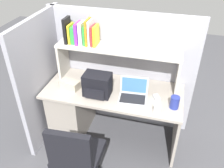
{
  "coord_description": "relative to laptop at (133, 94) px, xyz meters",
  "views": [
    {
      "loc": [
        0.59,
        -2.2,
        2.35
      ],
      "look_at": [
        0.0,
        -0.05,
        0.85
      ],
      "focal_mm": 38.47,
      "sensor_mm": 36.0,
      "label": 1
    }
  ],
  "objects": [
    {
      "name": "ground_plane",
      "position": [
        -0.25,
        0.08,
        -0.78
      ],
      "size": [
        8.0,
        8.0,
        0.0
      ],
      "primitive_type": "plane",
      "color": "#4C4C51"
    },
    {
      "name": "desk",
      "position": [
        -0.64,
        0.08,
        -0.38
      ],
      "size": [
        1.6,
        0.7,
        0.73
      ],
      "color": "#AAA093",
      "rests_on": "ground_plane"
    },
    {
      "name": "cubicle_partition_rear",
      "position": [
        -0.25,
        0.46,
        -0.01
      ],
      "size": [
        1.84,
        0.05,
        1.55
      ],
      "primitive_type": "cube",
      "color": "#9E9EA8",
      "rests_on": "ground_plane"
    },
    {
      "name": "cubicle_partition_left",
      "position": [
        -1.1,
        0.03,
        -0.01
      ],
      "size": [
        0.05,
        1.06,
        1.55
      ],
      "primitive_type": "cube",
      "color": "#9E9EA8",
      "rests_on": "ground_plane"
    },
    {
      "name": "overhead_hutch",
      "position": [
        -0.25,
        0.28,
        0.3
      ],
      "size": [
        1.44,
        0.28,
        0.45
      ],
      "color": "#BCB7AC",
      "rests_on": "desk"
    },
    {
      "name": "reference_books_on_shelf",
      "position": [
        -0.68,
        0.28,
        0.53
      ],
      "size": [
        0.38,
        0.18,
        0.3
      ],
      "color": "black",
      "rests_on": "overhead_hutch"
    },
    {
      "name": "laptop",
      "position": [
        0.0,
        0.0,
        0.0
      ],
      "size": [
        0.33,
        0.27,
        0.22
      ],
      "color": "#B7BABF",
      "rests_on": "desk"
    },
    {
      "name": "backpack",
      "position": [
        -0.4,
        -0.04,
        0.07
      ],
      "size": [
        0.3,
        0.23,
        0.26
      ],
      "color": "black",
      "rests_on": "desk"
    },
    {
      "name": "computer_mouse",
      "position": [
        0.26,
        0.04,
        -0.03
      ],
      "size": [
        0.1,
        0.12,
        0.03
      ],
      "primitive_type": "cube",
      "rotation": [
        0.0,
        0.0,
        0.46
      ],
      "color": "silver",
      "rests_on": "desk"
    },
    {
      "name": "paper_cup",
      "position": [
        0.28,
        -0.2,
        -0.0
      ],
      "size": [
        0.08,
        0.08,
        0.1
      ],
      "primitive_type": "cylinder",
      "color": "white",
      "rests_on": "desk"
    },
    {
      "name": "tissue_box",
      "position": [
        -0.75,
        -0.02,
        -0.0
      ],
      "size": [
        0.24,
        0.16,
        0.1
      ],
      "primitive_type": "cube",
      "rotation": [
        0.0,
        0.0,
        -0.21
      ],
      "color": "#BFB299",
      "rests_on": "desk"
    },
    {
      "name": "snack_canister",
      "position": [
        0.45,
        -0.06,
        0.02
      ],
      "size": [
        0.1,
        0.1,
        0.14
      ],
      "primitive_type": "cylinder",
      "color": "navy",
      "rests_on": "desk"
    },
    {
      "name": "office_chair",
      "position": [
        -0.39,
        -0.74,
        -0.39
      ],
      "size": [
        0.52,
        0.52,
        0.93
      ],
      "rotation": [
        0.0,
        0.0,
        3.21
      ],
      "color": "black",
      "rests_on": "ground_plane"
    }
  ]
}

